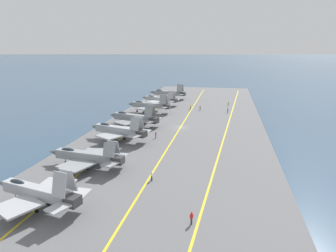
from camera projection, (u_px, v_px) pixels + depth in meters
name	position (u px, v px, depth m)	size (l,w,h in m)	color
ground_plane	(180.00, 129.00, 86.76)	(2000.00, 2000.00, 0.00)	#334C66
carrier_deck	(180.00, 128.00, 86.70)	(181.03, 47.64, 0.40)	slate
deck_stripe_foul_line	(226.00, 130.00, 84.17)	(162.92, 0.36, 0.01)	yellow
deck_stripe_centerline	(180.00, 127.00, 86.65)	(162.92, 0.36, 0.01)	yellow
deck_stripe_edge_line	(137.00, 125.00, 89.14)	(162.92, 0.36, 0.01)	yellow
parked_jet_nearest	(38.00, 192.00, 42.54)	(12.39, 15.43, 6.69)	#A8AAAF
parked_jet_second	(86.00, 156.00, 57.35)	(13.08, 16.36, 5.67)	gray
parked_jet_third	(118.00, 130.00, 73.71)	(12.08, 16.66, 6.56)	#9EA3A8
parked_jet_fourth	(134.00, 118.00, 88.18)	(13.19, 17.01, 6.55)	gray
parked_jet_fifth	(149.00, 105.00, 105.19)	(12.32, 16.02, 6.73)	gray
parked_jet_sixth	(160.00, 99.00, 119.50)	(12.94, 16.35, 6.06)	#A8AAAF
parked_jet_seventh	(168.00, 93.00, 133.87)	(12.69, 17.07, 6.82)	gray
crew_white_vest	(152.00, 176.00, 51.77)	(0.42, 0.32, 1.74)	#232328
crew_green_vest	(228.00, 103.00, 118.64)	(0.40, 0.30, 1.73)	#4C473D
crew_brown_vest	(200.00, 108.00, 109.52)	(0.46, 0.42, 1.73)	#383328
crew_blue_vest	(228.00, 110.00, 105.39)	(0.45, 0.37, 1.77)	#4C473D
crew_yellow_vest	(190.00, 107.00, 110.94)	(0.46, 0.45, 1.77)	#383328
crew_red_vest	(191.00, 217.00, 38.99)	(0.46, 0.43, 1.79)	#383328
crew_purple_vest	(156.00, 135.00, 75.93)	(0.42, 0.32, 1.74)	#4C473D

